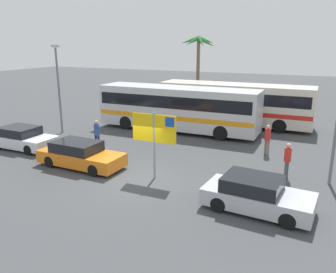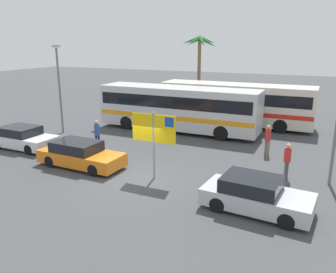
# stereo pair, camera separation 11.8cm
# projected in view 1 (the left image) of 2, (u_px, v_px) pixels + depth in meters

# --- Properties ---
(ground) EXTENTS (120.00, 120.00, 0.00)m
(ground) POSITION_uv_depth(u_px,v_px,m) (134.00, 179.00, 16.13)
(ground) COLOR #424447
(bus_front_coach) EXTENTS (11.66, 2.70, 3.17)m
(bus_front_coach) POSITION_uv_depth(u_px,v_px,m) (178.00, 107.00, 24.63)
(bus_front_coach) COLOR silver
(bus_front_coach) RESTS_ON ground
(bus_rear_coach) EXTENTS (11.66, 2.70, 3.17)m
(bus_rear_coach) POSITION_uv_depth(u_px,v_px,m) (234.00, 102.00, 26.49)
(bus_rear_coach) COLOR silver
(bus_rear_coach) RESTS_ON ground
(ferry_sign) EXTENTS (2.20, 0.11, 3.20)m
(ferry_sign) POSITION_uv_depth(u_px,v_px,m) (155.00, 131.00, 15.62)
(ferry_sign) COLOR gray
(ferry_sign) RESTS_ON ground
(car_silver) EXTENTS (4.20, 2.16, 1.32)m
(car_silver) POSITION_uv_depth(u_px,v_px,m) (256.00, 195.00, 13.03)
(car_silver) COLOR #B7BABF
(car_silver) RESTS_ON ground
(car_orange) EXTENTS (4.61, 1.91, 1.32)m
(car_orange) POSITION_uv_depth(u_px,v_px,m) (80.00, 155.00, 17.67)
(car_orange) COLOR orange
(car_orange) RESTS_ON ground
(car_white) EXTENTS (4.15, 1.88, 1.32)m
(car_white) POSITION_uv_depth(u_px,v_px,m) (22.00, 138.00, 20.75)
(car_white) COLOR silver
(car_white) RESTS_ON ground
(pedestrian_crossing_lot) EXTENTS (0.32, 0.32, 1.77)m
(pedestrian_crossing_lot) POSITION_uv_depth(u_px,v_px,m) (268.00, 137.00, 19.39)
(pedestrian_crossing_lot) COLOR #706656
(pedestrian_crossing_lot) RESTS_ON ground
(pedestrian_by_bus) EXTENTS (0.32, 0.32, 1.79)m
(pedestrian_by_bus) POSITION_uv_depth(u_px,v_px,m) (97.00, 132.00, 20.44)
(pedestrian_by_bus) COLOR #1E2347
(pedestrian_by_bus) RESTS_ON ground
(pedestrian_near_sign) EXTENTS (0.32, 0.32, 1.73)m
(pedestrian_near_sign) POSITION_uv_depth(u_px,v_px,m) (287.00, 158.00, 16.03)
(pedestrian_near_sign) COLOR #4C4C51
(pedestrian_near_sign) RESTS_ON ground
(lamp_post_left_side) EXTENTS (0.56, 0.20, 6.09)m
(lamp_post_left_side) POSITION_uv_depth(u_px,v_px,m) (58.00, 86.00, 23.63)
(lamp_post_left_side) COLOR slate
(lamp_post_left_side) RESTS_ON ground
(palm_tree_seaside) EXTENTS (3.42, 3.36, 6.87)m
(palm_tree_seaside) POSITION_uv_depth(u_px,v_px,m) (199.00, 50.00, 32.27)
(palm_tree_seaside) COLOR brown
(palm_tree_seaside) RESTS_ON ground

